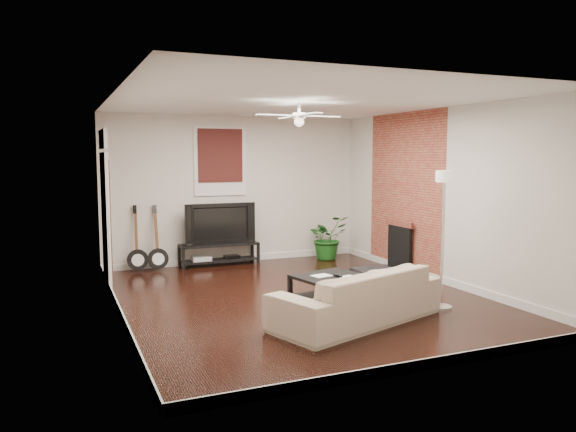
% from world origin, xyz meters
% --- Properties ---
extents(room, '(5.01, 6.01, 2.81)m').
position_xyz_m(room, '(0.00, 0.00, 1.40)').
color(room, black).
rests_on(room, ground).
extents(brick_accent, '(0.02, 2.20, 2.80)m').
position_xyz_m(brick_accent, '(2.49, 1.00, 1.40)').
color(brick_accent, '#A14134').
rests_on(brick_accent, floor).
extents(fireplace, '(0.80, 1.10, 0.92)m').
position_xyz_m(fireplace, '(2.20, 1.00, 0.46)').
color(fireplace, black).
rests_on(fireplace, floor).
extents(window_back, '(1.00, 0.06, 1.30)m').
position_xyz_m(window_back, '(-0.30, 2.97, 1.95)').
color(window_back, black).
rests_on(window_back, wall_back).
extents(door_left, '(0.08, 1.00, 2.50)m').
position_xyz_m(door_left, '(-2.46, 1.90, 1.25)').
color(door_left, white).
rests_on(door_left, wall_left).
extents(tv_stand, '(1.48, 0.39, 0.41)m').
position_xyz_m(tv_stand, '(-0.40, 2.78, 0.21)').
color(tv_stand, black).
rests_on(tv_stand, floor).
extents(tv, '(1.33, 0.17, 0.76)m').
position_xyz_m(tv, '(-0.40, 2.80, 0.80)').
color(tv, black).
rests_on(tv, tv_stand).
extents(coffee_table, '(1.09, 1.09, 0.38)m').
position_xyz_m(coffee_table, '(0.30, -0.49, 0.19)').
color(coffee_table, black).
rests_on(coffee_table, floor).
extents(sofa, '(2.45, 1.57, 0.67)m').
position_xyz_m(sofa, '(0.18, -1.36, 0.33)').
color(sofa, '#C0AF90').
rests_on(sofa, floor).
extents(floor_lamp, '(0.39, 0.39, 1.86)m').
position_xyz_m(floor_lamp, '(1.53, -1.26, 0.93)').
color(floor_lamp, silver).
rests_on(floor_lamp, floor).
extents(potted_plant, '(0.89, 0.80, 0.87)m').
position_xyz_m(potted_plant, '(1.76, 2.56, 0.44)').
color(potted_plant, '#195819').
rests_on(potted_plant, floor).
extents(guitar_left, '(0.40, 0.30, 1.20)m').
position_xyz_m(guitar_left, '(-1.89, 2.75, 0.60)').
color(guitar_left, black).
rests_on(guitar_left, floor).
extents(guitar_right, '(0.37, 0.26, 1.20)m').
position_xyz_m(guitar_right, '(-1.54, 2.72, 0.60)').
color(guitar_right, black).
rests_on(guitar_right, floor).
extents(ceiling_fan, '(1.24, 1.24, 0.32)m').
position_xyz_m(ceiling_fan, '(0.00, 0.00, 2.60)').
color(ceiling_fan, white).
rests_on(ceiling_fan, ceiling).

